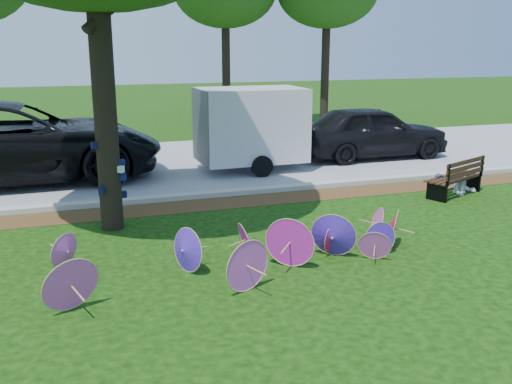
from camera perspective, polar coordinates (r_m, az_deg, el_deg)
ground at (r=9.02m, az=0.99°, el=-8.87°), size 90.00×90.00×0.00m
mulch_strip at (r=13.11m, az=-5.52°, el=-1.33°), size 90.00×1.00×0.01m
curb at (r=13.76m, az=-6.18°, el=-0.35°), size 90.00×0.30×0.12m
street at (r=17.74m, az=-9.05°, el=2.78°), size 90.00×8.00×0.01m
parasol_pile at (r=9.42m, az=1.59°, el=-5.40°), size 6.34×2.30×0.87m
black_van at (r=16.44m, az=-23.01°, el=4.62°), size 7.76×3.74×2.13m
dark_pickup at (r=18.77m, az=11.43°, el=5.93°), size 4.96×2.00×1.69m
cargo_trailer at (r=16.49m, az=-0.48°, el=6.76°), size 2.97×1.89×2.67m
park_bench at (r=14.66m, az=19.12°, el=1.44°), size 1.86×1.29×0.91m
person_left at (r=14.48m, az=17.92°, el=1.68°), size 0.45×0.37×1.05m
person_right at (r=14.87m, az=20.15°, el=2.35°), size 0.75×0.65×1.32m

